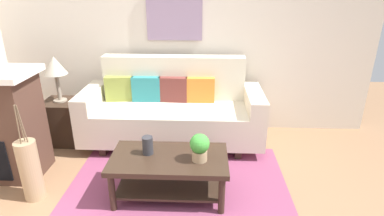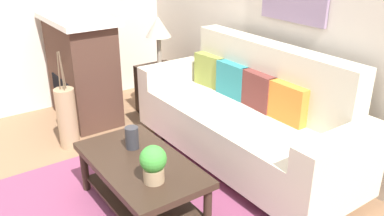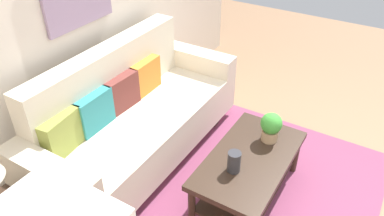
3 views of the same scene
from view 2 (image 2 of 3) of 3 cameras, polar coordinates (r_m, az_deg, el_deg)
wall_back at (r=3.63m, az=16.51°, el=12.97°), size 4.96×0.10×2.70m
area_rug at (r=3.16m, az=-7.09°, el=-14.78°), size 2.23×1.97×0.01m
couch at (r=3.62m, az=7.67°, el=-1.64°), size 2.22×0.84×1.08m
throw_pillow_olive at (r=4.09m, az=2.64°, el=5.29°), size 0.37×0.16×0.32m
throw_pillow_teal at (r=3.84m, az=5.79°, el=3.96°), size 0.36×0.13×0.32m
throw_pillow_maroon at (r=3.60m, az=9.36°, el=2.44°), size 0.37×0.14×0.32m
throw_pillow_orange at (r=3.39m, az=13.40°, el=0.71°), size 0.36×0.12×0.32m
coffee_table at (r=3.05m, az=-7.24°, el=-9.25°), size 1.10×0.60×0.43m
tabletop_vase at (r=3.12m, az=-8.44°, el=-4.16°), size 0.10×0.10×0.17m
potted_plant_tabletop at (r=2.68m, az=-5.47°, el=-7.69°), size 0.18×0.18×0.26m
side_table at (r=4.70m, az=-4.47°, el=2.48°), size 0.44×0.44×0.56m
table_lamp at (r=4.49m, az=-4.76°, el=11.03°), size 0.28×0.28×0.57m
fireplace at (r=4.61m, az=-15.19°, el=5.37°), size 1.02×0.58×1.16m
floor_vase at (r=4.10m, az=-17.14°, el=-1.40°), size 0.19×0.19×0.60m
floor_vase_branch_a at (r=3.91m, az=-17.87°, el=4.92°), size 0.05×0.01×0.36m
floor_vase_branch_b at (r=3.95m, az=-17.78°, el=5.08°), size 0.02×0.03×0.36m
floor_vase_branch_c at (r=3.94m, az=-18.25°, el=4.98°), size 0.02×0.03×0.36m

